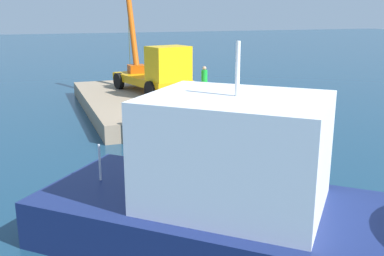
% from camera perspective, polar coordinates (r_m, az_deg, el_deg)
% --- Properties ---
extents(ground, '(200.00, 200.00, 0.00)m').
position_cam_1_polar(ground, '(21.43, -1.15, -0.21)').
color(ground, navy).
extents(dock, '(12.71, 7.96, 0.85)m').
position_cam_1_polar(dock, '(26.03, -4.80, 3.40)').
color(dock, gray).
rests_on(dock, ground).
extents(crane_truck, '(8.34, 3.73, 6.26)m').
position_cam_1_polar(crane_truck, '(26.12, -4.61, 7.50)').
color(crane_truck, orange).
rests_on(crane_truck, dock).
extents(dock_worker, '(0.34, 0.34, 1.72)m').
position_cam_1_polar(dock_worker, '(25.10, 1.60, 6.04)').
color(dock_worker, black).
rests_on(dock_worker, dock).
extents(salvaged_car, '(4.56, 3.84, 2.65)m').
position_cam_1_polar(salvaged_car, '(19.14, 0.49, 0.35)').
color(salvaged_car, red).
rests_on(salvaged_car, ground).
extents(moored_yacht, '(11.32, 11.86, 6.77)m').
position_cam_1_polar(moored_yacht, '(10.55, 17.06, -14.07)').
color(moored_yacht, navy).
rests_on(moored_yacht, ground).
extents(piling_near, '(0.35, 0.35, 1.71)m').
position_cam_1_polar(piling_near, '(18.82, -7.04, 0.23)').
color(piling_near, brown).
rests_on(piling_near, ground).
extents(piling_mid, '(0.32, 0.32, 2.21)m').
position_cam_1_polar(piling_mid, '(19.72, 1.38, 1.78)').
color(piling_mid, brown).
rests_on(piling_mid, ground).
extents(piling_far, '(0.32, 0.32, 2.23)m').
position_cam_1_polar(piling_far, '(20.68, 6.77, 2.31)').
color(piling_far, brown).
rests_on(piling_far, ground).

